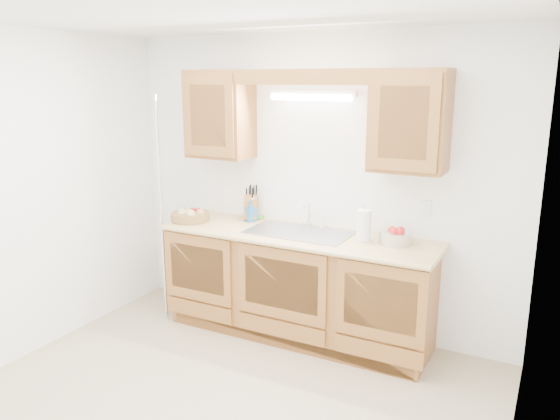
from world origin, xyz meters
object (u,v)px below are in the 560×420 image
Objects in this scene: knife_block at (251,207)px; paper_towel at (364,226)px; apple_bowl at (396,236)px; fruit_basket at (190,215)px.

knife_block is 1.12m from paper_towel.
knife_block is 1.04× the size of apple_bowl.
paper_towel is 0.93× the size of apple_bowl.
fruit_basket is 1.82m from apple_bowl.
fruit_basket is 1.58m from paper_towel.
apple_bowl is (0.25, 0.03, -0.06)m from paper_towel.
apple_bowl is (1.82, 0.15, 0.01)m from fruit_basket.
apple_bowl is at bearing 7.70° from paper_towel.
knife_block is 1.36m from apple_bowl.
apple_bowl is at bearing -28.26° from knife_block.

